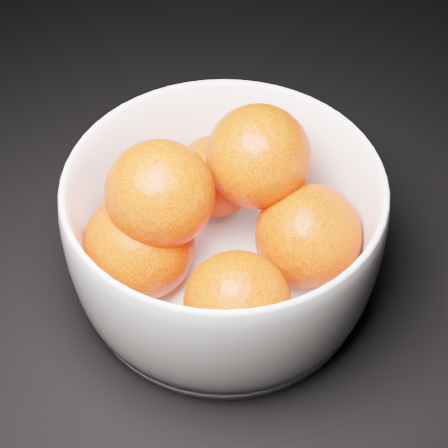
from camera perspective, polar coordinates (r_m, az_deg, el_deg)
The scene contains 3 objects.
ground at distance 0.53m, azimuth 4.47°, elevation -2.70°, with size 3.00×3.00×0.00m, color black.
bowl at distance 0.47m, azimuth 0.00°, elevation -0.47°, with size 0.24×0.24×0.11m.
orange_pile at distance 0.47m, azimuth -0.44°, elevation 0.43°, with size 0.18×0.18×0.13m.
Camera 1 is at (0.17, -0.29, 0.41)m, focal length 50.00 mm.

